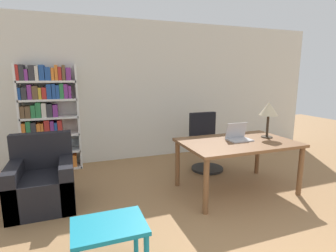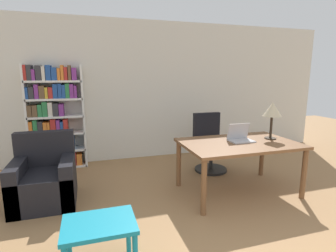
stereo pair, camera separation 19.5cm
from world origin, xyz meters
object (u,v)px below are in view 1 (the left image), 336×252
office_chair (206,144)px  armchair (43,183)px  table_lamp (269,110)px  bookshelf (47,120)px  side_table_blue (109,233)px  desk (237,147)px  laptop (238,136)px

office_chair → armchair: (-2.62, -0.49, -0.15)m
table_lamp → armchair: 3.29m
table_lamp → bookshelf: 3.64m
armchair → bookshelf: 1.52m
side_table_blue → armchair: size_ratio=0.65×
desk → laptop: size_ratio=4.77×
office_chair → side_table_blue: 2.85m
laptop → table_lamp: 0.62m
laptop → table_lamp: size_ratio=0.62×
side_table_blue → bookshelf: size_ratio=0.32×
armchair → desk: bearing=-10.3°
laptop → office_chair: office_chair is taller
desk → table_lamp: (0.55, 0.05, 0.50)m
desk → table_lamp: table_lamp is taller
table_lamp → side_table_blue: bearing=-156.0°
armchair → office_chair: bearing=10.7°
office_chair → side_table_blue: (-1.99, -2.04, -0.06)m
desk → side_table_blue: 2.25m
table_lamp → office_chair: table_lamp is taller
armchair → side_table_blue: bearing=-67.8°
desk → laptop: bearing=49.6°
side_table_blue → desk: bearing=28.7°
table_lamp → bookshelf: size_ratio=0.29×
laptop → table_lamp: bearing=-1.2°
armchair → bookshelf: bookshelf is taller
office_chair → desk: bearing=-91.3°
armchair → bookshelf: (0.01, 1.39, 0.60)m
laptop → armchair: (-2.64, 0.41, -0.49)m
laptop → office_chair: (-0.03, 0.91, -0.34)m
side_table_blue → bookshelf: 3.04m
office_chair → table_lamp: bearing=-59.9°
table_lamp → side_table_blue: size_ratio=0.91×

